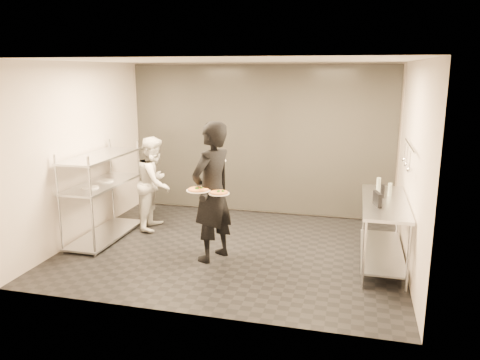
% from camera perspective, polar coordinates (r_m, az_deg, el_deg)
% --- Properties ---
extents(room_shell, '(5.00, 4.00, 2.80)m').
position_cam_1_polar(room_shell, '(7.96, 1.24, 4.09)').
color(room_shell, black).
rests_on(room_shell, ground).
extents(pass_rack, '(0.60, 1.60, 1.50)m').
position_cam_1_polar(pass_rack, '(7.80, -16.41, -1.39)').
color(pass_rack, silver).
rests_on(pass_rack, ground).
extents(prep_counter, '(0.60, 1.80, 0.92)m').
position_cam_1_polar(prep_counter, '(6.81, 17.12, -4.83)').
color(prep_counter, silver).
rests_on(prep_counter, ground).
extents(utensil_rail, '(0.07, 1.20, 0.31)m').
position_cam_1_polar(utensil_rail, '(6.61, 19.81, 2.68)').
color(utensil_rail, silver).
rests_on(utensil_rail, room_shell).
extents(waiter, '(0.73, 0.86, 2.00)m').
position_cam_1_polar(waiter, '(6.58, -3.42, -1.47)').
color(waiter, black).
rests_on(waiter, ground).
extents(chef, '(0.67, 0.82, 1.58)m').
position_cam_1_polar(chef, '(8.10, -10.36, -0.36)').
color(chef, silver).
rests_on(chef, ground).
extents(pizza_plate_near, '(0.33, 0.33, 0.05)m').
position_cam_1_polar(pizza_plate_near, '(6.44, -5.08, -1.17)').
color(pizza_plate_near, white).
rests_on(pizza_plate_near, waiter).
extents(pizza_plate_far, '(0.29, 0.29, 0.05)m').
position_cam_1_polar(pizza_plate_far, '(6.36, -2.58, -1.57)').
color(pizza_plate_far, white).
rests_on(pizza_plate_far, waiter).
extents(salad_plate, '(0.31, 0.31, 0.07)m').
position_cam_1_polar(salad_plate, '(6.82, -2.98, 2.51)').
color(salad_plate, white).
rests_on(salad_plate, waiter).
extents(pos_monitor, '(0.11, 0.26, 0.18)m').
position_cam_1_polar(pos_monitor, '(6.43, 16.40, -2.24)').
color(pos_monitor, black).
rests_on(pos_monitor, prep_counter).
extents(bottle_green, '(0.06, 0.06, 0.22)m').
position_cam_1_polar(bottle_green, '(7.11, 16.53, -0.61)').
color(bottle_green, gray).
rests_on(bottle_green, prep_counter).
extents(bottle_clear, '(0.06, 0.06, 0.19)m').
position_cam_1_polar(bottle_clear, '(6.98, 17.80, -1.12)').
color(bottle_clear, gray).
rests_on(bottle_clear, prep_counter).
extents(bottle_dark, '(0.06, 0.06, 0.20)m').
position_cam_1_polar(bottle_dark, '(6.83, 16.99, -1.30)').
color(bottle_dark, black).
rests_on(bottle_dark, prep_counter).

